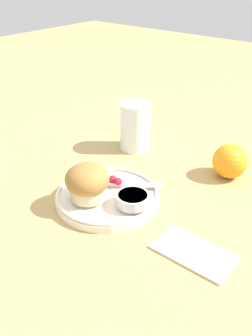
{
  "coord_description": "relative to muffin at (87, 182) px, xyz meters",
  "views": [
    {
      "loc": [
        0.39,
        -0.45,
        0.4
      ],
      "look_at": [
        0.01,
        0.02,
        0.06
      ],
      "focal_mm": 40.0,
      "sensor_mm": 36.0,
      "label": 1
    }
  ],
  "objects": [
    {
      "name": "plate",
      "position": [
        0.01,
        0.03,
        -0.04
      ],
      "size": [
        0.19,
        0.19,
        0.02
      ],
      "color": "silver",
      "rests_on": "ground_plane"
    },
    {
      "name": "butter_knife",
      "position": [
        0.02,
        0.07,
        -0.03
      ],
      "size": [
        0.15,
        0.1,
        0.0
      ],
      "rotation": [
        0.0,
        0.0,
        0.58
      ],
      "color": "silver",
      "rests_on": "plate"
    },
    {
      "name": "folded_napkin",
      "position": [
        0.21,
        0.01,
        -0.05
      ],
      "size": [
        0.12,
        0.07,
        0.01
      ],
      "color": "beige",
      "rests_on": "ground_plane"
    },
    {
      "name": "juice_glass",
      "position": [
        -0.08,
        0.24,
        0.0
      ],
      "size": [
        0.07,
        0.07,
        0.11
      ],
      "color": "silver",
      "rests_on": "ground_plane"
    },
    {
      "name": "muffin",
      "position": [
        0.0,
        0.0,
        0.0
      ],
      "size": [
        0.08,
        0.08,
        0.07
      ],
      "color": "beige",
      "rests_on": "plate"
    },
    {
      "name": "orange_fruit",
      "position": [
        0.15,
        0.26,
        -0.02
      ],
      "size": [
        0.07,
        0.07,
        0.07
      ],
      "color": "orange",
      "rests_on": "ground_plane"
    },
    {
      "name": "ground_plane",
      "position": [
        0.02,
        0.06,
        -0.05
      ],
      "size": [
        3.0,
        3.0,
        0.0
      ],
      "primitive_type": "plane",
      "color": "tan"
    },
    {
      "name": "berry_pair",
      "position": [
        0.01,
        0.07,
        -0.02
      ],
      "size": [
        0.03,
        0.02,
        0.02
      ],
      "color": "#B7192D",
      "rests_on": "plate"
    },
    {
      "name": "cream_ramekin",
      "position": [
        0.07,
        0.04,
        -0.02
      ],
      "size": [
        0.06,
        0.06,
        0.02
      ],
      "color": "silver",
      "rests_on": "plate"
    }
  ]
}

